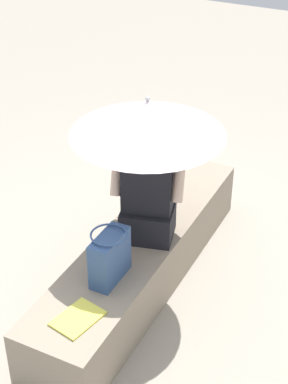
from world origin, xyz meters
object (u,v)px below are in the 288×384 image
Objects in this scene: person_seated at (148,187)px; parasol at (148,118)px; handbag_black at (110,257)px; magazine at (78,318)px.

person_seated is 0.46m from parasol.
handbag_black is at bearing 1.82° from parasol.
magazine is at bearing 1.67° from parasol.
person_seated is at bearing 178.72° from handbag_black.
handbag_black reaches higher than magazine.
handbag_black is (0.49, -0.01, -0.22)m from person_seated.
parasol is 1.26m from magazine.
handbag_black is (0.54, 0.02, -0.68)m from parasol.
person_seated is at bearing -168.32° from magazine.
person_seated is at bearing 29.78° from parasol.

